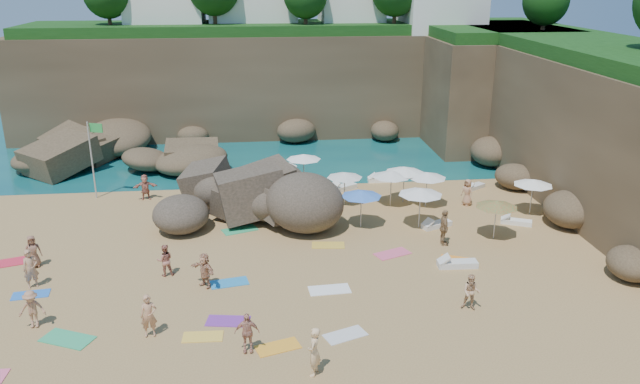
{
  "coord_description": "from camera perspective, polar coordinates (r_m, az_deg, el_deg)",
  "views": [
    {
      "loc": [
        -1.17,
        -26.83,
        12.57
      ],
      "look_at": [
        2.0,
        3.0,
        2.0
      ],
      "focal_mm": 35.0,
      "sensor_mm": 36.0,
      "label": 1
    }
  ],
  "objects": [
    {
      "name": "parasol_8",
      "position": [
        35.89,
        7.72,
        2.04
      ],
      "size": [
        2.26,
        2.26,
        2.14
      ],
      "color": "silver",
      "rests_on": "ground"
    },
    {
      "name": "towel_10",
      "position": [
        29.72,
        12.41,
        -6.07
      ],
      "size": [
        1.7,
        1.32,
        0.03
      ],
      "primitive_type": "cube",
      "rotation": [
        0.0,
        0.0,
        -0.42
      ],
      "color": "orange",
      "rests_on": "ground"
    },
    {
      "name": "person_stand_2",
      "position": [
        34.6,
        -7.49,
        -0.73
      ],
      "size": [
        0.94,
        1.0,
        1.51
      ],
      "primitive_type": "imported",
      "rotation": [
        0.0,
        0.0,
        2.28
      ],
      "color": "#E1B37F",
      "rests_on": "ground"
    },
    {
      "name": "person_stand_3",
      "position": [
        30.85,
        11.28,
        -3.21
      ],
      "size": [
        0.5,
        1.08,
        1.81
      ],
      "primitive_type": "imported",
      "rotation": [
        0.0,
        0.0,
        1.52
      ],
      "color": "#927049",
      "rests_on": "ground"
    },
    {
      "name": "person_lie_4",
      "position": [
        24.14,
        -15.25,
        -12.19
      ],
      "size": [
        0.85,
        1.71,
        0.39
      ],
      "primitive_type": "imported",
      "rotation": [
        0.0,
        0.0,
        0.16
      ],
      "color": "tan",
      "rests_on": "ground"
    },
    {
      "name": "parasol_9",
      "position": [
        32.33,
        9.18,
        0.05
      ],
      "size": [
        2.29,
        2.29,
        2.17
      ],
      "color": "silver",
      "rests_on": "ground"
    },
    {
      "name": "towel_0",
      "position": [
        28.7,
        -24.93,
        -8.51
      ],
      "size": [
        1.55,
        0.92,
        0.03
      ],
      "primitive_type": "cube",
      "rotation": [
        0.0,
        0.0,
        0.13
      ],
      "color": "blue",
      "rests_on": "ground"
    },
    {
      "name": "lounger_5",
      "position": [
        29.03,
        12.45,
        -6.44
      ],
      "size": [
        1.81,
        0.67,
        0.28
      ],
      "primitive_type": "cube",
      "rotation": [
        0.0,
        0.0,
        -0.04
      ],
      "color": "silver",
      "rests_on": "ground"
    },
    {
      "name": "cliff_corner",
      "position": [
        50.95,
        15.12,
        9.07
      ],
      "size": [
        10.0,
        12.0,
        8.0
      ],
      "primitive_type": "cube",
      "color": "brown",
      "rests_on": "ground"
    },
    {
      "name": "towel_7",
      "position": [
        32.12,
        -26.67,
        -5.8
      ],
      "size": [
        2.06,
        1.47,
        0.03
      ],
      "primitive_type": "cube",
      "rotation": [
        0.0,
        0.0,
        0.32
      ],
      "color": "red",
      "rests_on": "ground"
    },
    {
      "name": "lounger_2",
      "position": [
        39.5,
        13.91,
        0.45
      ],
      "size": [
        1.58,
        1.31,
        0.24
      ],
      "primitive_type": "cube",
      "rotation": [
        0.0,
        0.0,
        0.6
      ],
      "color": "silver",
      "rests_on": "ground"
    },
    {
      "name": "seawater",
      "position": [
        58.21,
        -4.8,
        6.88
      ],
      "size": [
        120.0,
        120.0,
        0.0
      ],
      "primitive_type": "plane",
      "color": "#0C4751",
      "rests_on": "ground"
    },
    {
      "name": "towel_8",
      "position": [
        27.28,
        -8.3,
        -8.21
      ],
      "size": [
        1.74,
        1.1,
        0.03
      ],
      "primitive_type": "cube",
      "rotation": [
        0.0,
        0.0,
        0.19
      ],
      "color": "#2585C7",
      "rests_on": "ground"
    },
    {
      "name": "person_lie_5",
      "position": [
        25.63,
        13.57,
        -9.86
      ],
      "size": [
        1.22,
        1.62,
        0.55
      ],
      "primitive_type": "imported",
      "rotation": [
        0.0,
        0.0,
        -0.4
      ],
      "color": "tan",
      "rests_on": "ground"
    },
    {
      "name": "towel_3",
      "position": [
        24.98,
        -22.09,
        -12.34
      ],
      "size": [
        2.1,
        1.64,
        0.03
      ],
      "primitive_type": "cube",
      "rotation": [
        0.0,
        0.0,
        -0.43
      ],
      "color": "#30A96C",
      "rests_on": "ground"
    },
    {
      "name": "person_lie_1",
      "position": [
        22.63,
        -6.64,
        -13.92
      ],
      "size": [
        0.89,
        1.5,
        0.36
      ],
      "primitive_type": "imported",
      "rotation": [
        0.0,
        0.0,
        -0.01
      ],
      "color": "tan",
      "rests_on": "ground"
    },
    {
      "name": "ground",
      "position": [
        29.65,
        -3.25,
        -5.71
      ],
      "size": [
        120.0,
        120.0,
        0.0
      ],
      "primitive_type": "plane",
      "color": "tan",
      "rests_on": "ground"
    },
    {
      "name": "parasol_10",
      "position": [
        32.12,
        3.8,
        -0.12
      ],
      "size": [
        2.14,
        2.14,
        2.02
      ],
      "color": "silver",
      "rests_on": "ground"
    },
    {
      "name": "towel_13",
      "position": [
        26.46,
        0.87,
        -8.92
      ],
      "size": [
        1.78,
        0.97,
        0.03
      ],
      "primitive_type": "cube",
      "rotation": [
        0.0,
        0.0,
        0.06
      ],
      "color": "white",
      "rests_on": "ground"
    },
    {
      "name": "towel_4",
      "position": [
        23.76,
        -10.67,
        -12.87
      ],
      "size": [
        1.49,
        0.78,
        0.03
      ],
      "primitive_type": "cube",
      "rotation": [
        0.0,
        0.0,
        -0.03
      ],
      "color": "yellow",
      "rests_on": "ground"
    },
    {
      "name": "rock_promontory",
      "position": [
        45.7,
        -18.25,
        2.45
      ],
      "size": [
        12.0,
        7.0,
        2.0
      ],
      "primitive_type": null,
      "color": "brown",
      "rests_on": "ground"
    },
    {
      "name": "parasol_2",
      "position": [
        35.27,
        6.55,
        1.67
      ],
      "size": [
        2.19,
        2.19,
        2.07
      ],
      "color": "silver",
      "rests_on": "ground"
    },
    {
      "name": "lounger_3",
      "position": [
        33.19,
        10.62,
        -2.95
      ],
      "size": [
        1.75,
        1.16,
        0.26
      ],
      "primitive_type": "cube",
      "rotation": [
        0.0,
        0.0,
        0.4
      ],
      "color": "silver",
      "rests_on": "ground"
    },
    {
      "name": "cliff_back",
      "position": [
        52.63,
        -2.57,
        10.02
      ],
      "size": [
        44.0,
        8.0,
        8.0
      ],
      "primitive_type": "cube",
      "color": "brown",
      "rests_on": "ground"
    },
    {
      "name": "lounger_4",
      "position": [
        34.61,
        17.51,
        -2.61
      ],
      "size": [
        1.66,
        1.13,
        0.25
      ],
      "primitive_type": "cube",
      "rotation": [
        0.0,
        0.0,
        -0.42
      ],
      "color": "white",
      "rests_on": "ground"
    },
    {
      "name": "flag_pole",
      "position": [
        38.27,
        -20.02,
        3.64
      ],
      "size": [
        0.88,
        0.31,
        4.59
      ],
      "color": "silver",
      "rests_on": "ground"
    },
    {
      "name": "towel_5",
      "position": [
        23.48,
        2.32,
        -12.94
      ],
      "size": [
        1.73,
        1.29,
        0.03
      ],
      "primitive_type": "cube",
      "rotation": [
        0.0,
        0.0,
        0.37
      ],
      "color": "silver",
      "rests_on": "ground"
    },
    {
      "name": "person_stand_1",
      "position": [
        28.17,
        -13.99,
        -6.07
      ],
      "size": [
        0.79,
        0.67,
        1.46
      ],
      "primitive_type": "imported",
      "rotation": [
        0.0,
        0.0,
        3.31
      ],
      "color": "#B26B59",
      "rests_on": "ground"
    },
    {
      "name": "person_stand_6",
      "position": [
        21.05,
        -0.54,
        -14.38
      ],
      "size": [
        0.59,
        0.73,
        1.73
      ],
      "primitive_type": "imported",
      "rotation": [
        0.0,
        0.0,
        4.39
      ],
      "color": "#FAC98E",
      "rests_on": "ground"
    },
    {
      "name": "parasol_6",
      "position": [
        31.87,
        15.86,
        -1.06
      ],
      "size": [
        2.1,
        2.1,
        1.99
      ],
      "color": "silver",
      "rests_on": "ground"
    },
    {
      "name": "person_lie_2",
      "position": [
        31.1,
        -24.63,
        -5.92
      ],
      "size": [
        1.25,
        1.65,
        0.39
      ],
      "primitive_type": "imported",
      "rotation": [
        0.0,
        0.0,
        0.41
      ],
      "color": "#8A5B45",
      "rests_on": "ground"
    },
    {
      "name": "person_stand_5",
      "position": [
        37.79,
        -15.7,
        0.44
      ],
      "size": [
        1.45,
        0.68,
        1.51
      ],
      "primitive_type": "imported",
      "rotation": [
        0.0,
        0.0,
        0.2
      ],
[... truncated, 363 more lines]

